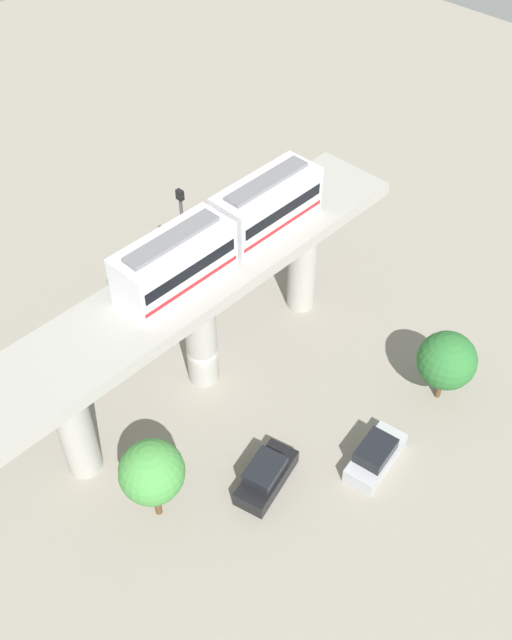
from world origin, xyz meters
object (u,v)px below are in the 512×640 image
at_px(tree_near_viaduct, 447,361).
at_px(signal_post, 186,260).
at_px(train, 223,232).
at_px(parked_car_silver, 375,456).
at_px(parked_car_black, 266,476).
at_px(tree_far_corner, 152,472).

height_order(tree_near_viaduct, signal_post, signal_post).
xyz_separation_m(train, signal_post, (3.40, -0.01, -4.03)).
bearing_deg(tree_near_viaduct, signal_post, 24.32).
relative_size(train, parked_car_silver, 3.07).
bearing_deg(train, parked_car_silver, -179.33).
distance_m(train, parked_car_black, 13.43).
relative_size(parked_car_silver, tree_far_corner, 0.80).
xyz_separation_m(train, tree_near_viaduct, (-11.42, -6.71, -6.99)).
distance_m(tree_far_corner, signal_post, 13.63).
bearing_deg(parked_car_black, signal_post, -37.62).
relative_size(parked_car_silver, tree_near_viaduct, 0.89).
height_order(parked_car_black, signal_post, signal_post).
xyz_separation_m(parked_car_black, tree_near_viaduct, (-3.31, -11.74, 2.47)).
relative_size(train, tree_far_corner, 2.44).
height_order(train, parked_car_black, train).
bearing_deg(parked_car_silver, parked_car_black, 47.50).
relative_size(parked_car_black, tree_far_corner, 0.81).
xyz_separation_m(train, parked_car_silver, (-11.62, -0.14, -9.46)).
relative_size(parked_car_silver, signal_post, 0.39).
bearing_deg(parked_car_black, tree_far_corner, 47.26).
height_order(parked_car_silver, parked_car_black, same).
xyz_separation_m(train, parked_car_black, (-8.10, 5.03, -9.46)).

